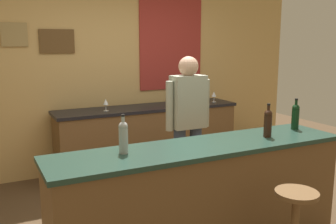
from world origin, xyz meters
name	(u,v)px	position (x,y,z in m)	size (l,w,h in m)	color
back_wall	(111,67)	(0.01, 2.03, 1.42)	(6.00, 0.09, 2.80)	tan
bar_counter	(202,197)	(0.00, -0.40, 0.46)	(2.61, 0.60, 0.92)	brown
side_counter	(148,139)	(0.40, 1.65, 0.45)	(2.53, 0.56, 0.90)	brown
bartender	(188,121)	(0.34, 0.45, 0.94)	(0.52, 0.21, 1.62)	#384766
bar_stool	(295,219)	(0.41, -1.07, 0.46)	(0.32, 0.32, 0.68)	brown
wine_bottle_a	(123,136)	(-0.67, -0.33, 1.06)	(0.07, 0.07, 0.31)	#999E99
wine_bottle_b	(268,122)	(0.67, -0.43, 1.06)	(0.07, 0.07, 0.31)	black
wine_bottle_c	(295,116)	(1.12, -0.31, 1.06)	(0.07, 0.07, 0.31)	black
wine_glass_a	(106,102)	(-0.21, 1.59, 1.01)	(0.07, 0.07, 0.16)	silver
wine_glass_b	(214,95)	(1.41, 1.58, 1.01)	(0.07, 0.07, 0.16)	silver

